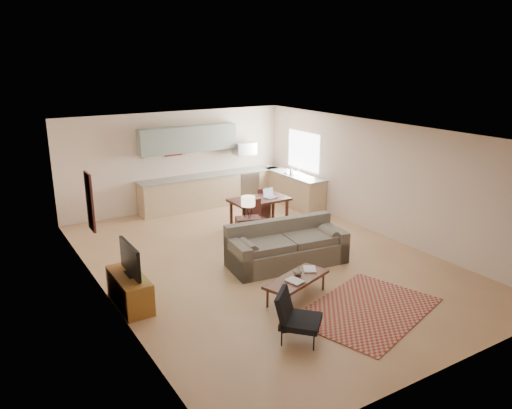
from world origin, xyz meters
TOP-DOWN VIEW (x-y plane):
  - room at (0.00, 0.00)m, footprint 9.00×9.00m
  - kitchen_counter_back at (0.90, 4.18)m, footprint 4.26×0.64m
  - kitchen_counter_right at (2.93, 3.00)m, footprint 0.64×2.26m
  - kitchen_range at (2.00, 4.18)m, footprint 0.62×0.62m
  - kitchen_microwave at (2.00, 4.20)m, footprint 0.62×0.40m
  - upper_cabinets at (0.30, 4.33)m, footprint 2.80×0.34m
  - window_right at (3.23, 3.00)m, footprint 0.02×1.40m
  - wall_art_left at (-3.21, 0.90)m, footprint 0.06×0.42m
  - triptych at (-0.10, 4.47)m, footprint 1.70×0.04m
  - rug at (0.35, -2.73)m, footprint 2.79×2.31m
  - sofa at (0.30, -0.42)m, footprint 2.62×1.38m
  - coffee_table at (-0.42, -1.75)m, footprint 1.43×0.93m
  - book_a at (-0.66, -1.89)m, footprint 0.36×0.40m
  - book_b at (-0.11, -1.53)m, footprint 0.49×0.50m
  - vase at (-0.34, -1.67)m, footprint 0.22×0.22m
  - armchair at (-1.16, -2.87)m, footprint 0.95×0.95m
  - tv_credenza at (-3.00, -0.45)m, footprint 0.47×1.21m
  - tv at (-2.95, -0.45)m, footprint 0.09×0.93m
  - console_table at (0.22, 0.99)m, footprint 0.63×0.52m
  - table_lamp at (0.22, 0.99)m, footprint 0.40×0.40m
  - dining_table at (1.07, 1.89)m, footprint 1.45×0.84m
  - dining_chair_near at (0.64, 1.26)m, footprint 0.44×0.46m
  - dining_chair_far at (1.50, 2.53)m, footprint 0.43×0.44m
  - laptop at (1.36, 1.80)m, footprint 0.34×0.28m
  - soap_bottle at (2.83, 2.99)m, footprint 0.11×0.11m

SIDE VIEW (x-z plane):
  - rug at x=0.35m, z-range 0.00..0.02m
  - coffee_table at x=-0.42m, z-range 0.00..0.40m
  - tv_credenza at x=-3.00m, z-range 0.00..0.56m
  - console_table at x=0.22m, z-range 0.00..0.64m
  - dining_table at x=1.07m, z-range 0.00..0.73m
  - armchair at x=-1.16m, z-range 0.00..0.76m
  - book_b at x=-0.11m, z-range 0.40..0.42m
  - book_a at x=-0.66m, z-range 0.40..0.42m
  - dining_chair_far at x=1.50m, z-range 0.00..0.84m
  - sofa at x=0.30m, z-range 0.00..0.87m
  - dining_chair_near at x=0.64m, z-range 0.00..0.88m
  - kitchen_range at x=2.00m, z-range 0.00..0.90m
  - kitchen_counter_back at x=0.90m, z-range 0.00..0.92m
  - kitchen_counter_right at x=2.93m, z-range 0.00..0.92m
  - vase at x=-0.34m, z-range 0.40..0.56m
  - tv at x=-2.95m, z-range 0.56..1.12m
  - laptop at x=1.36m, z-range 0.73..0.97m
  - table_lamp at x=0.22m, z-range 0.64..1.14m
  - soap_bottle at x=2.83m, z-range 0.92..1.11m
  - room at x=0.00m, z-range -3.15..5.85m
  - kitchen_microwave at x=2.00m, z-range 1.38..1.73m
  - window_right at x=3.23m, z-range 1.02..2.08m
  - wall_art_left at x=-3.21m, z-range 1.00..2.10m
  - triptych at x=-0.10m, z-range 1.50..2.00m
  - upper_cabinets at x=0.30m, z-range 1.60..2.30m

